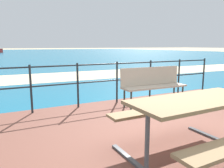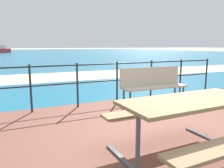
{
  "view_description": "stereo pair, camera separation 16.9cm",
  "coord_description": "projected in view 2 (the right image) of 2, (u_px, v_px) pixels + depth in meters",
  "views": [
    {
      "loc": [
        -2.46,
        -2.27,
        1.43
      ],
      "look_at": [
        -0.13,
        2.36,
        0.52
      ],
      "focal_mm": 35.32,
      "sensor_mm": 36.0,
      "label": 1
    },
    {
      "loc": [
        -2.31,
        -2.35,
        1.43
      ],
      "look_at": [
        -0.13,
        2.36,
        0.52
      ],
      "focal_mm": 35.32,
      "sensor_mm": 36.0,
      "label": 2
    }
  ],
  "objects": [
    {
      "name": "boat_near",
      "position": [
        2.0,
        50.0,
        43.71
      ],
      "size": [
        3.1,
        3.34,
        1.5
      ],
      "rotation": [
        0.0,
        0.0,
        3.99
      ],
      "color": "red",
      "rests_on": "sea_water"
    },
    {
      "name": "sea_water",
      "position": [
        24.0,
        54.0,
        39.06
      ],
      "size": [
        90.0,
        90.0,
        0.01
      ],
      "primitive_type": "cube",
      "color": "#196B8E",
      "rests_on": "ground"
    },
    {
      "name": "picnic_table",
      "position": [
        190.0,
        114.0,
        2.57
      ],
      "size": [
        1.7,
        1.5,
        0.75
      ],
      "rotation": [
        0.0,
        0.0,
        0.02
      ],
      "color": "#8C704C",
      "rests_on": "patio_paving"
    },
    {
      "name": "beach_strip",
      "position": [
        66.0,
        76.0,
        10.3
      ],
      "size": [
        54.07,
        4.61,
        0.01
      ],
      "primitive_type": "cube",
      "rotation": [
        0.0,
        0.0,
        -0.03
      ],
      "color": "beige",
      "rests_on": "ground"
    },
    {
      "name": "park_bench",
      "position": [
        153.0,
        83.0,
        5.06
      ],
      "size": [
        1.58,
        0.45,
        0.87
      ],
      "rotation": [
        0.0,
        0.0,
        -0.02
      ],
      "color": "tan",
      "rests_on": "patio_paving"
    },
    {
      "name": "patio_paving",
      "position": [
        186.0,
        140.0,
        3.29
      ],
      "size": [
        6.4,
        5.2,
        0.06
      ],
      "primitive_type": "cube",
      "color": "brown",
      "rests_on": "ground"
    },
    {
      "name": "ground_plane",
      "position": [
        186.0,
        142.0,
        3.3
      ],
      "size": [
        240.0,
        240.0,
        0.0
      ],
      "primitive_type": "plane",
      "color": "tan"
    },
    {
      "name": "railing_fence",
      "position": [
        117.0,
        77.0,
        5.29
      ],
      "size": [
        5.94,
        0.04,
        0.99
      ],
      "color": "#1E2328",
      "rests_on": "patio_paving"
    }
  ]
}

